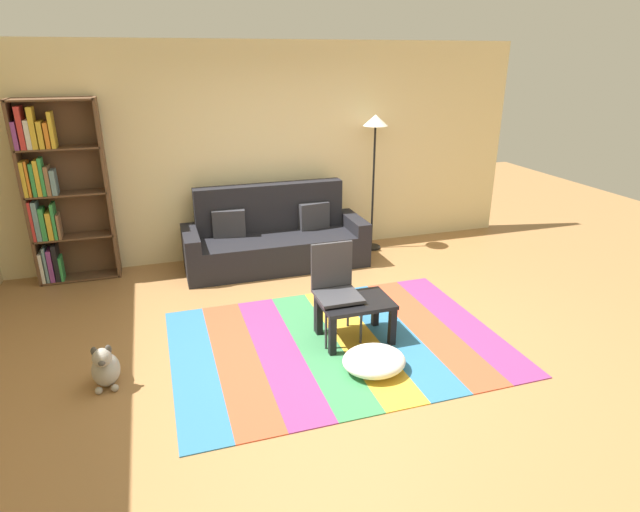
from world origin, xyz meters
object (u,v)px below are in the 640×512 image
couch (275,239)px  coffee_table (355,308)px  standing_lamp (375,138)px  tv_remote (354,298)px  folding_chair (335,283)px  pouf (374,361)px  dog (105,368)px  bookshelf (55,194)px

couch → coffee_table: (0.27, -2.10, -0.01)m
couch → standing_lamp: size_ratio=1.25×
coffee_table → tv_remote: size_ratio=4.41×
standing_lamp → tv_remote: standing_lamp is taller
couch → tv_remote: 2.09m
couch → folding_chair: (0.13, -1.94, 0.20)m
coffee_table → standing_lamp: bearing=63.5°
pouf → standing_lamp: size_ratio=0.30×
coffee_table → standing_lamp: (1.14, 2.29, 1.18)m
couch → pouf: 2.68m
standing_lamp → coffee_table: bearing=-116.5°
couch → tv_remote: couch is taller
pouf → dog: 2.20m
coffee_table → dog: (-2.19, -0.06, -0.17)m
pouf → standing_lamp: (1.18, 2.84, 1.40)m
coffee_table → folding_chair: size_ratio=0.73×
standing_lamp → folding_chair: size_ratio=2.01×
dog → tv_remote: (2.18, 0.09, 0.26)m
standing_lamp → tv_remote: 2.76m
standing_lamp → folding_chair: standing_lamp is taller
couch → pouf: size_ratio=4.17×
bookshelf → standing_lamp: 3.89m
coffee_table → folding_chair: folding_chair is taller
pouf → dog: bearing=167.1°
pouf → tv_remote: 0.66m
bookshelf → folding_chair: (2.58, -2.22, -0.52)m
folding_chair → pouf: bearing=-26.0°
couch → coffee_table: couch is taller
couch → dog: couch is taller
dog → folding_chair: size_ratio=0.44×
standing_lamp → pouf: bearing=-112.6°
pouf → folding_chair: size_ratio=0.60×
couch → folding_chair: bearing=-86.3°
couch → tv_remote: size_ratio=15.07×
bookshelf → coffee_table: size_ratio=3.17×
pouf → folding_chair: bearing=98.2°
pouf → coffee_table: bearing=85.7°
coffee_table → tv_remote: 0.10m
pouf → tv_remote: bearing=86.4°
pouf → tv_remote: (0.04, 0.58, 0.31)m
tv_remote → folding_chair: (-0.14, 0.14, 0.12)m
couch → coffee_table: size_ratio=3.42×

